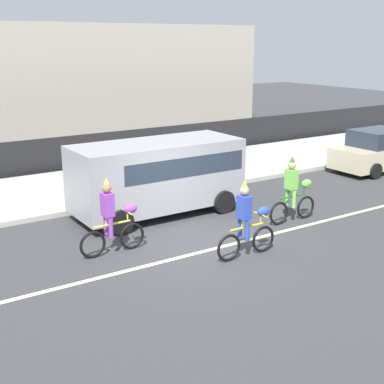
{
  "coord_description": "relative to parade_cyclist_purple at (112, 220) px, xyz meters",
  "views": [
    {
      "loc": [
        -7.07,
        -10.59,
        5.01
      ],
      "look_at": [
        0.65,
        1.2,
        1.0
      ],
      "focal_mm": 50.0,
      "sensor_mm": 36.0,
      "label": 1
    }
  ],
  "objects": [
    {
      "name": "road_centre_line",
      "position": [
        2.01,
        -1.12,
        -0.84
      ],
      "size": [
        36.0,
        0.14,
        0.01
      ],
      "primitive_type": "cube",
      "color": "beige",
      "rests_on": "ground"
    },
    {
      "name": "parade_cyclist_lime",
      "position": [
        5.33,
        -0.63,
        0.0
      ],
      "size": [
        1.72,
        0.5,
        1.92
      ],
      "color": "black",
      "rests_on": "ground"
    },
    {
      "name": "parade_cyclist_cobalt",
      "position": [
        2.59,
        -1.94,
        0.0
      ],
      "size": [
        1.72,
        0.5,
        1.92
      ],
      "color": "black",
      "rests_on": "ground"
    },
    {
      "name": "parade_cyclist_purple",
      "position": [
        0.0,
        0.0,
        0.0
      ],
      "size": [
        1.72,
        0.5,
        1.92
      ],
      "color": "black",
      "rests_on": "ground"
    },
    {
      "name": "ground_plane",
      "position": [
        2.01,
        -0.62,
        -0.84
      ],
      "size": [
        80.0,
        80.0,
        0.0
      ],
      "primitive_type": "plane",
      "color": "#38383A"
    },
    {
      "name": "parked_car_beige",
      "position": [
        12.57,
        2.13,
        -0.06
      ],
      "size": [
        4.1,
        1.92,
        1.64
      ],
      "color": "beige",
      "rests_on": "ground"
    },
    {
      "name": "pedestrian_onlooker",
      "position": [
        4.04,
        4.12,
        0.17
      ],
      "size": [
        0.32,
        0.2,
        1.62
      ],
      "color": "#33333D",
      "rests_on": "sidewalk_curb"
    },
    {
      "name": "fence_line",
      "position": [
        2.01,
        8.78,
        -0.14
      ],
      "size": [
        40.0,
        0.08,
        1.4
      ],
      "primitive_type": "cube",
      "color": "black",
      "rests_on": "ground"
    },
    {
      "name": "parked_van_grey",
      "position": [
        2.5,
        2.08,
        0.44
      ],
      "size": [
        5.0,
        2.22,
        2.18
      ],
      "color": "#99999E",
      "rests_on": "ground"
    },
    {
      "name": "sidewalk_curb",
      "position": [
        2.01,
        5.88,
        -0.77
      ],
      "size": [
        60.0,
        5.0,
        0.15
      ],
      "primitive_type": "cube",
      "color": "#ADAAA3",
      "rests_on": "ground"
    }
  ]
}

